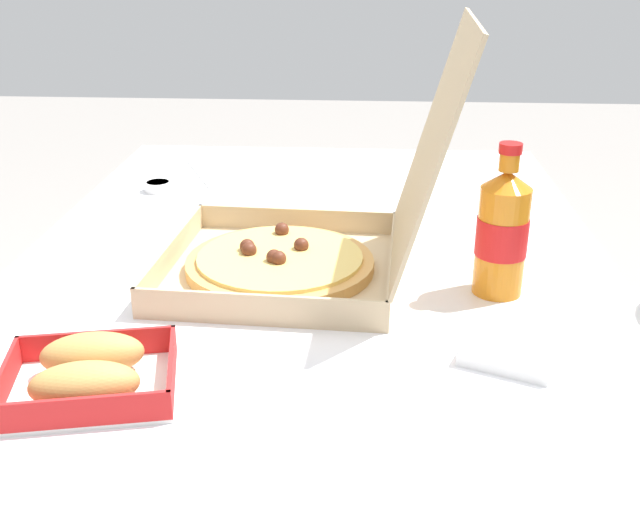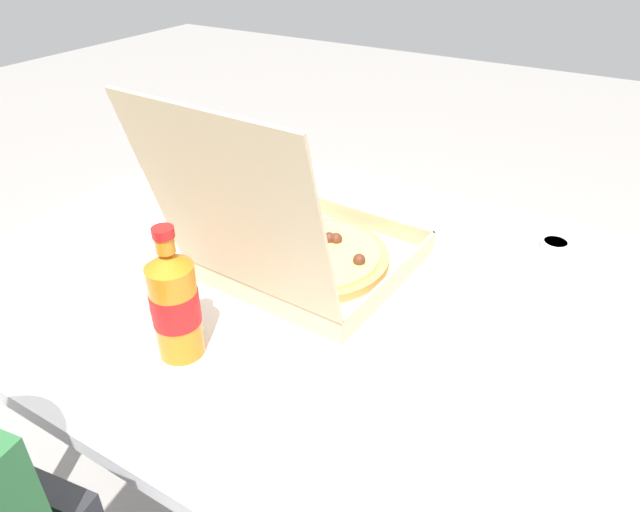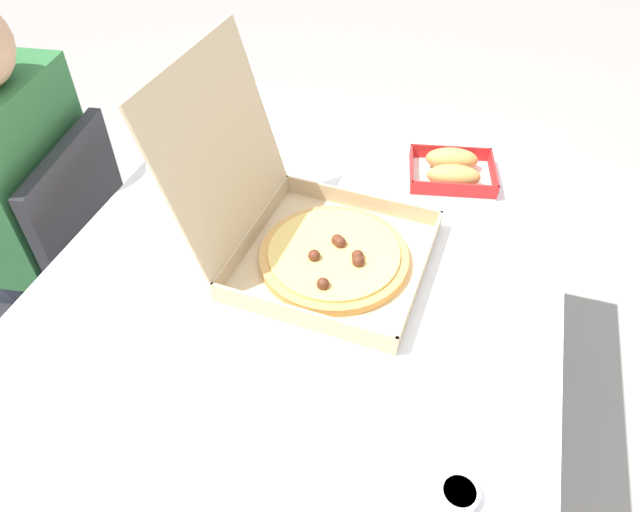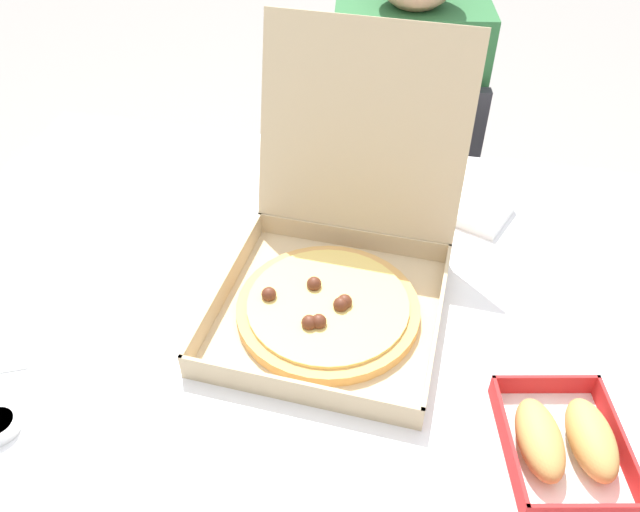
# 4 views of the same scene
# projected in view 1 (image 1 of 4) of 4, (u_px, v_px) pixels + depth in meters

# --- Properties ---
(dining_table) EXTENTS (1.39, 0.96, 0.74)m
(dining_table) POSITION_uv_depth(u_px,v_px,m) (314.00, 298.00, 1.24)
(dining_table) COLOR white
(dining_table) RESTS_ON ground_plane
(pizza_box_open) EXTENTS (0.37, 0.47, 0.38)m
(pizza_box_open) POSITION_uv_depth(u_px,v_px,m) (307.00, 242.00, 1.14)
(pizza_box_open) COLOR tan
(pizza_box_open) RESTS_ON dining_table
(bread_side_box) EXTENTS (0.19, 0.22, 0.06)m
(bread_side_box) POSITION_uv_depth(u_px,v_px,m) (89.00, 373.00, 0.85)
(bread_side_box) COLOR white
(bread_side_box) RESTS_ON dining_table
(cola_bottle) EXTENTS (0.07, 0.07, 0.22)m
(cola_bottle) POSITION_uv_depth(u_px,v_px,m) (502.00, 232.00, 1.07)
(cola_bottle) COLOR orange
(cola_bottle) RESTS_ON dining_table
(paper_menu) EXTENTS (0.25, 0.22, 0.00)m
(paper_menu) POSITION_uv_depth(u_px,v_px,m) (231.00, 171.00, 1.67)
(paper_menu) COLOR white
(paper_menu) RESTS_ON dining_table
(napkin_pile) EXTENTS (0.14, 0.14, 0.02)m
(napkin_pile) POSITION_uv_depth(u_px,v_px,m) (511.00, 348.00, 0.93)
(napkin_pile) COLOR white
(napkin_pile) RESTS_ON dining_table
(dipping_sauce_cup) EXTENTS (0.06, 0.06, 0.02)m
(dipping_sauce_cup) POSITION_uv_depth(u_px,v_px,m) (158.00, 186.00, 1.54)
(dipping_sauce_cup) COLOR white
(dipping_sauce_cup) RESTS_ON dining_table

